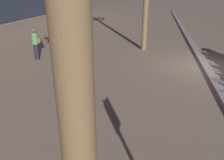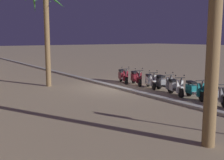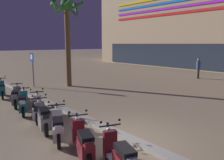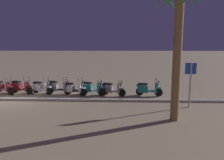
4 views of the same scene
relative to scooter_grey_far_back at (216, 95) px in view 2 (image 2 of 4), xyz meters
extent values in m
plane|color=#9E896B|center=(6.25, 1.18, -0.44)|extent=(200.00, 200.00, 0.00)
cube|color=#ADA89E|center=(6.25, 1.39, -0.38)|extent=(60.00, 0.36, 0.12)
cylinder|color=black|center=(0.44, -0.19, -0.18)|extent=(0.52, 0.29, 0.52)
cube|color=slate|center=(-0.17, 0.07, -0.12)|extent=(0.66, 0.49, 0.08)
cube|color=slate|center=(0.24, -0.10, -0.03)|extent=(0.75, 0.56, 0.42)
cube|color=black|center=(0.26, -0.11, 0.31)|extent=(0.67, 0.51, 0.12)
cube|color=slate|center=(-0.52, 0.22, 0.11)|extent=(0.26, 0.37, 0.66)
cylinder|color=#333338|center=(-0.59, 0.25, 0.26)|extent=(0.29, 0.17, 0.69)
cylinder|color=black|center=(-0.52, 0.22, 0.58)|extent=(0.25, 0.53, 0.04)
cube|color=slate|center=(0.52, -0.22, 0.21)|extent=(0.30, 0.28, 0.16)
cylinder|color=black|center=(0.65, 0.15, -0.18)|extent=(0.52, 0.28, 0.52)
cylinder|color=black|center=(1.85, -0.33, -0.18)|extent=(0.52, 0.28, 0.52)
cube|color=silver|center=(1.21, -0.07, -0.12)|extent=(0.66, 0.48, 0.08)
cube|color=#197075|center=(1.65, -0.25, -0.01)|extent=(0.75, 0.55, 0.44)
cube|color=black|center=(1.67, -0.25, 0.34)|extent=(0.67, 0.50, 0.12)
cube|color=#197075|center=(0.82, 0.08, 0.11)|extent=(0.25, 0.37, 0.66)
cube|color=#197075|center=(0.65, 0.15, 0.11)|extent=(0.36, 0.27, 0.08)
cylinder|color=#333338|center=(0.74, 0.11, 0.26)|extent=(0.29, 0.17, 0.69)
cylinder|color=black|center=(0.82, 0.08, 0.58)|extent=(0.24, 0.54, 0.04)
sphere|color=white|center=(0.72, 0.12, 0.44)|extent=(0.12, 0.12, 0.12)
cube|color=silver|center=(1.93, -0.36, 0.24)|extent=(0.30, 0.27, 0.16)
cylinder|color=black|center=(1.86, 0.29, -0.18)|extent=(0.52, 0.30, 0.52)
cylinder|color=black|center=(3.05, -0.23, -0.18)|extent=(0.52, 0.30, 0.52)
cube|color=black|center=(2.41, 0.05, -0.12)|extent=(0.66, 0.50, 0.08)
cube|color=white|center=(2.85, -0.14, -0.03)|extent=(0.75, 0.57, 0.42)
cube|color=black|center=(2.87, -0.15, 0.31)|extent=(0.67, 0.52, 0.12)
cube|color=white|center=(2.02, 0.22, 0.11)|extent=(0.26, 0.37, 0.66)
cube|color=white|center=(1.86, 0.29, 0.11)|extent=(0.36, 0.27, 0.08)
cylinder|color=#333338|center=(1.95, 0.25, 0.26)|extent=(0.29, 0.18, 0.69)
cylinder|color=black|center=(2.02, 0.22, 0.58)|extent=(0.26, 0.53, 0.04)
sphere|color=white|center=(1.93, 0.26, 0.44)|extent=(0.12, 0.12, 0.12)
cube|color=black|center=(3.12, -0.26, 0.21)|extent=(0.30, 0.28, 0.16)
sphere|color=black|center=(1.94, -0.01, 0.70)|extent=(0.07, 0.07, 0.07)
sphere|color=black|center=(2.14, 0.43, 0.70)|extent=(0.07, 0.07, 0.07)
cylinder|color=black|center=(2.96, -0.11, -0.18)|extent=(0.53, 0.23, 0.52)
cylinder|color=black|center=(4.26, -0.45, -0.18)|extent=(0.53, 0.23, 0.52)
cube|color=black|center=(3.56, -0.27, -0.12)|extent=(0.65, 0.42, 0.08)
cube|color=slate|center=(4.05, -0.39, 0.01)|extent=(0.74, 0.48, 0.46)
cube|color=black|center=(4.07, -0.40, 0.37)|extent=(0.66, 0.44, 0.12)
cube|color=slate|center=(3.13, -0.15, 0.11)|extent=(0.22, 0.36, 0.66)
cube|color=slate|center=(2.96, -0.11, 0.11)|extent=(0.35, 0.24, 0.08)
cylinder|color=#333338|center=(3.06, -0.13, 0.26)|extent=(0.29, 0.14, 0.69)
cylinder|color=black|center=(3.13, -0.15, 0.58)|extent=(0.18, 0.55, 0.04)
sphere|color=white|center=(3.04, -0.13, 0.44)|extent=(0.12, 0.12, 0.12)
cube|color=black|center=(4.34, -0.47, 0.27)|extent=(0.28, 0.25, 0.16)
sphere|color=black|center=(3.09, -0.39, 0.70)|extent=(0.07, 0.07, 0.07)
sphere|color=black|center=(3.21, 0.07, 0.70)|extent=(0.07, 0.07, 0.07)
cylinder|color=black|center=(4.21, -0.01, -0.18)|extent=(0.51, 0.31, 0.52)
cylinder|color=black|center=(5.31, -0.53, -0.18)|extent=(0.51, 0.31, 0.52)
cube|color=white|center=(4.71, -0.25, -0.12)|extent=(0.66, 0.51, 0.08)
cube|color=white|center=(5.11, -0.44, -0.03)|extent=(0.75, 0.58, 0.42)
cube|color=black|center=(5.13, -0.44, 0.31)|extent=(0.67, 0.53, 0.12)
cube|color=white|center=(4.37, -0.08, 0.11)|extent=(0.27, 0.37, 0.66)
cube|color=white|center=(4.21, -0.01, 0.11)|extent=(0.36, 0.28, 0.08)
cylinder|color=#333338|center=(4.30, -0.05, 0.26)|extent=(0.29, 0.18, 0.69)
cylinder|color=black|center=(4.37, -0.08, 0.58)|extent=(0.28, 0.52, 0.04)
sphere|color=white|center=(4.28, -0.04, 0.44)|extent=(0.12, 0.12, 0.12)
cube|color=white|center=(5.38, -0.56, 0.21)|extent=(0.30, 0.28, 0.16)
sphere|color=black|center=(4.29, -0.31, 0.70)|extent=(0.07, 0.07, 0.07)
sphere|color=black|center=(4.49, 0.12, 0.70)|extent=(0.07, 0.07, 0.07)
cylinder|color=black|center=(5.58, -0.07, -0.18)|extent=(0.52, 0.28, 0.52)
cylinder|color=black|center=(6.81, -0.54, -0.18)|extent=(0.52, 0.28, 0.52)
cube|color=maroon|center=(6.15, -0.29, -0.12)|extent=(0.66, 0.48, 0.08)
cube|color=maroon|center=(6.60, -0.46, -0.01)|extent=(0.75, 0.54, 0.45)
cube|color=black|center=(6.62, -0.47, 0.35)|extent=(0.67, 0.50, 0.12)
cube|color=maroon|center=(5.74, -0.13, 0.11)|extent=(0.25, 0.37, 0.66)
cube|color=maroon|center=(5.58, -0.07, 0.11)|extent=(0.36, 0.26, 0.08)
cylinder|color=#333338|center=(5.67, -0.10, 0.26)|extent=(0.29, 0.17, 0.69)
cylinder|color=black|center=(5.74, -0.13, 0.58)|extent=(0.24, 0.54, 0.04)
sphere|color=white|center=(5.65, -0.10, 0.44)|extent=(0.12, 0.12, 0.12)
cube|color=maroon|center=(6.88, -0.57, 0.25)|extent=(0.30, 0.27, 0.16)
sphere|color=black|center=(5.68, -0.36, 0.70)|extent=(0.07, 0.07, 0.07)
sphere|color=black|center=(5.85, 0.09, 0.70)|extent=(0.07, 0.07, 0.07)
cylinder|color=black|center=(6.77, 0.11, -0.18)|extent=(0.52, 0.27, 0.52)
cylinder|color=black|center=(7.97, -0.33, -0.18)|extent=(0.52, 0.27, 0.52)
cube|color=silver|center=(7.32, -0.10, -0.12)|extent=(0.66, 0.47, 0.08)
cube|color=maroon|center=(7.76, -0.26, 0.00)|extent=(0.75, 0.53, 0.45)
cube|color=black|center=(7.78, -0.27, 0.36)|extent=(0.67, 0.49, 0.12)
cube|color=maroon|center=(6.94, 0.04, 0.11)|extent=(0.25, 0.37, 0.66)
cube|color=maroon|center=(6.77, 0.11, 0.11)|extent=(0.36, 0.26, 0.08)
cylinder|color=#333338|center=(6.86, 0.07, 0.26)|extent=(0.29, 0.16, 0.69)
cylinder|color=black|center=(6.94, 0.04, 0.58)|extent=(0.23, 0.54, 0.04)
sphere|color=white|center=(6.84, 0.08, 0.44)|extent=(0.12, 0.12, 0.12)
cube|color=silver|center=(8.04, -0.36, 0.26)|extent=(0.29, 0.27, 0.16)
sphere|color=black|center=(6.87, -0.19, 0.70)|extent=(0.07, 0.07, 0.07)
sphere|color=black|center=(7.04, 0.26, 0.70)|extent=(0.07, 0.07, 0.07)
cylinder|color=brown|center=(-2.99, 4.62, 2.38)|extent=(0.37, 0.37, 5.66)
cylinder|color=brown|center=(9.08, 4.63, 2.55)|extent=(0.33, 0.33, 5.98)
cone|color=#3D8438|center=(9.34, 5.27, 4.95)|extent=(1.58, 0.84, 1.58)
camera|label=1|loc=(-4.73, 3.92, 3.12)|focal=35.12mm
camera|label=2|loc=(-7.64, 11.18, 2.63)|focal=44.11mm
camera|label=3|loc=(10.90, -3.32, 2.56)|focal=35.58mm
camera|label=4|loc=(-0.53, 13.95, 2.93)|focal=34.44mm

